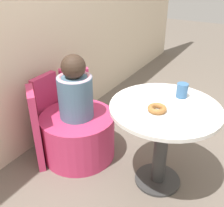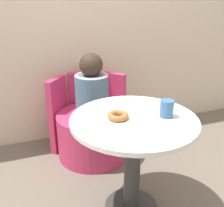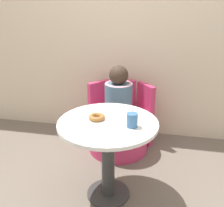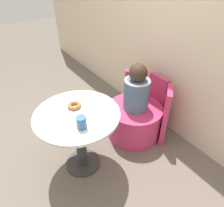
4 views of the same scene
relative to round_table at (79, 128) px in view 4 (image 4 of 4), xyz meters
The scene contains 9 objects.
ground_plane 0.47m from the round_table, 160.88° to the right, with size 12.00×12.00×0.00m, color #665B51.
back_wall 1.33m from the round_table, 93.46° to the left, with size 6.00×0.06×2.40m.
round_table is the anchor object (origin of this frame).
tub_chair 0.73m from the round_table, 93.81° to the left, with size 0.58×0.58×0.37m.
booth_backrest 0.93m from the round_table, 92.81° to the left, with size 0.68×0.25×0.63m.
child_figure 0.68m from the round_table, 93.81° to the left, with size 0.26×0.26×0.49m.
donut 0.19m from the round_table, 165.50° to the left, with size 0.12×0.12×0.03m.
cup 0.27m from the round_table, 14.60° to the right, with size 0.07×0.07×0.10m.
paper_napkin 0.23m from the round_table, 98.25° to the right, with size 0.15×0.15×0.01m.
Camera 4 is at (1.25, -0.47, 1.61)m, focal length 32.00 mm.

